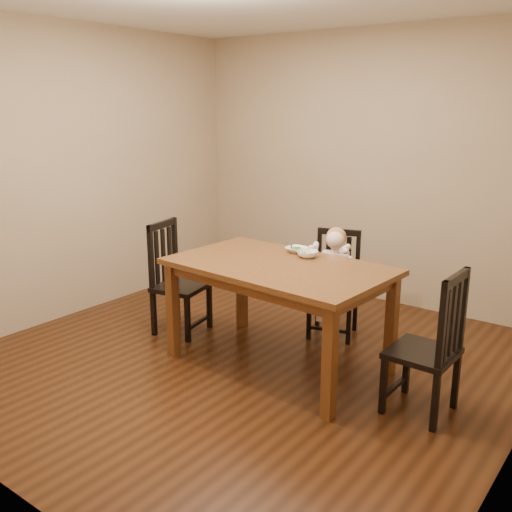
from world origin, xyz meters
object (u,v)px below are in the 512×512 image
Objects in this scene: bowl_peas at (297,250)px; chair_right at (431,347)px; dining_table at (279,276)px; toddler at (334,272)px; bowl_veg at (308,254)px; chair_left at (176,280)px; chair_child at (335,285)px.

chair_right is at bearing -16.62° from bowl_peas.
dining_table is 0.79m from toddler.
bowl_veg is at bearing -27.36° from bowl_peas.
chair_child is at bearing 113.29° from chair_left.
bowl_peas is (-1.28, 0.38, 0.37)m from chair_right.
dining_table is 1.23m from chair_right.
toddler is at bearing 111.44° from chair_left.
dining_table is at bearing -77.80° from bowl_peas.
bowl_veg reaches higher than dining_table.
chair_left is 2.32m from chair_right.
dining_table is 1.71× the size of chair_left.
bowl_peas is at bearing 58.50° from chair_child.
chair_child is 1.78× the size of toddler.
chair_right is 5.95× the size of bowl_veg.
chair_right is 1.23m from bowl_veg.
chair_left is at bearing 16.90° from chair_child.
toddler is (0.01, -0.04, 0.13)m from chair_child.
chair_left is at bearing 178.45° from dining_table.
chair_right reaches higher than chair_child.
chair_child reaches higher than toddler.
chair_left is (-1.12, 0.03, -0.25)m from dining_table.
dining_table is at bearing 77.14° from chair_left.
chair_child is at bearing 87.83° from dining_table.
toddler is at bearing 90.00° from chair_child.
chair_left reaches higher than bowl_peas.
toddler is at bearing 93.12° from bowl_veg.
bowl_veg is (0.15, -0.08, 0.00)m from bowl_peas.
bowl_veg is at bearing 76.69° from chair_child.
chair_child is 0.61m from bowl_peas.
toddler is (1.16, 0.75, 0.10)m from chair_left.
toddler is 0.50m from bowl_peas.
chair_left is 1.27m from bowl_veg.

